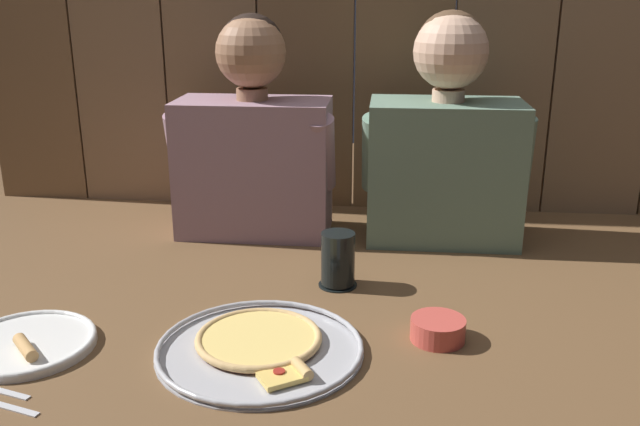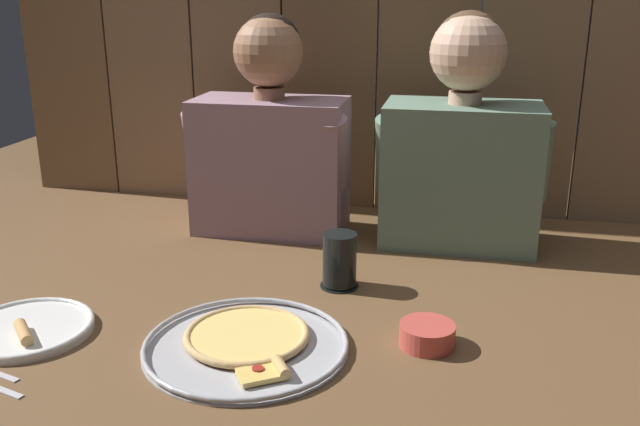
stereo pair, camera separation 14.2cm
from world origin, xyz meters
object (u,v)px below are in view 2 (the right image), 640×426
object	(u,v)px
pizza_tray	(247,342)
diner_left	(270,138)
dipping_bowl	(427,334)
diner_right	(462,144)
drinking_glass	(341,261)
dinner_plate	(27,328)

from	to	relation	value
pizza_tray	diner_left	xyz separation A→B (m)	(-0.13, 0.63, 0.24)
diner_left	pizza_tray	bearing A→B (deg)	-78.65
pizza_tray	dipping_bowl	bearing A→B (deg)	12.31
pizza_tray	diner_right	xyz separation A→B (m)	(0.36, 0.63, 0.25)
drinking_glass	diner_left	xyz separation A→B (m)	(-0.25, 0.33, 0.19)
pizza_tray	diner_right	size ratio (longest dim) A/B	0.65
dipping_bowl	diner_right	size ratio (longest dim) A/B	0.18
dinner_plate	diner_left	world-z (taller)	diner_left
drinking_glass	diner_right	distance (m)	0.46
drinking_glass	diner_left	bearing A→B (deg)	126.76
drinking_glass	diner_right	xyz separation A→B (m)	(0.24, 0.33, 0.20)
pizza_tray	dipping_bowl	xyz separation A→B (m)	(0.32, 0.07, 0.01)
pizza_tray	dipping_bowl	distance (m)	0.33
dinner_plate	diner_left	size ratio (longest dim) A/B	0.44
dinner_plate	dipping_bowl	xyz separation A→B (m)	(0.75, 0.11, 0.01)
diner_right	pizza_tray	bearing A→B (deg)	-120.05
dinner_plate	dipping_bowl	bearing A→B (deg)	8.11
drinking_glass	diner_left	distance (m)	0.46
dipping_bowl	diner_right	world-z (taller)	diner_right
pizza_tray	dipping_bowl	world-z (taller)	dipping_bowl
pizza_tray	diner_left	bearing A→B (deg)	101.35
pizza_tray	drinking_glass	distance (m)	0.32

